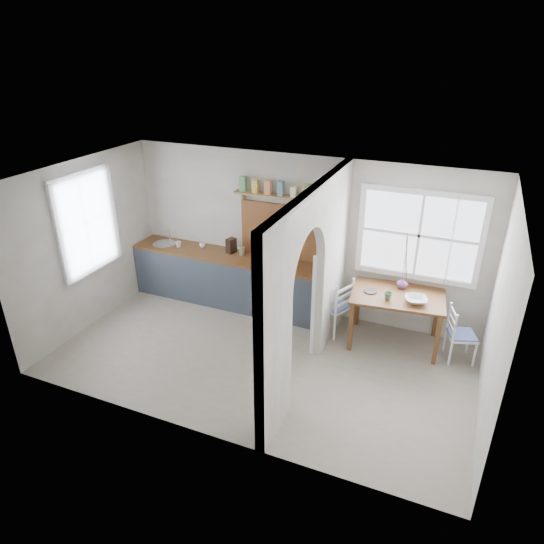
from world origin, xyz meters
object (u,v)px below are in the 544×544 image
at_px(chair_left, 334,305).
at_px(chair_right, 462,334).
at_px(vase, 402,283).
at_px(dining_table, 395,319).
at_px(kettle, 322,267).

distance_m(chair_left, chair_right, 1.86).
bearing_deg(chair_left, vase, 129.72).
bearing_deg(vase, dining_table, -93.08).
distance_m(kettle, vase, 1.22).
bearing_deg(chair_right, chair_left, 71.46).
distance_m(chair_left, vase, 1.07).
xyz_separation_m(kettle, vase, (1.20, 0.13, -0.10)).
distance_m(chair_right, vase, 1.09).
height_order(chair_left, kettle, kettle).
relative_size(chair_right, kettle, 3.84).
distance_m(dining_table, kettle, 1.34).
relative_size(chair_right, vase, 4.80).
distance_m(dining_table, chair_right, 0.94).
distance_m(dining_table, chair_left, 0.93).
bearing_deg(dining_table, chair_right, -9.53).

